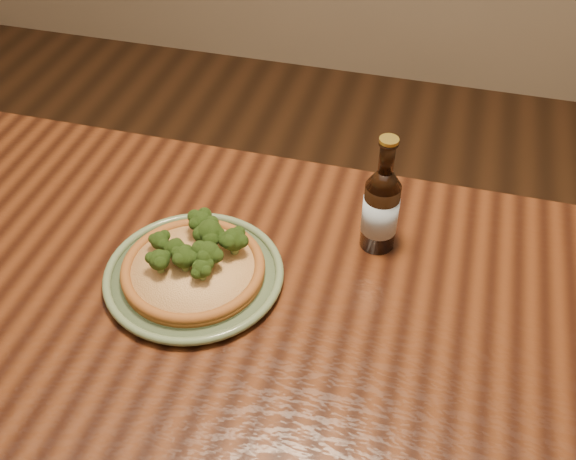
% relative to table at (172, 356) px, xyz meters
% --- Properties ---
extents(table, '(1.60, 0.90, 0.75)m').
position_rel_table_xyz_m(table, '(0.00, 0.00, 0.00)').
color(table, '#4C2310').
rests_on(table, ground).
extents(plate, '(0.29, 0.29, 0.02)m').
position_rel_table_xyz_m(plate, '(0.01, 0.09, 0.10)').
color(plate, '#647A54').
rests_on(plate, table).
extents(pizza, '(0.23, 0.23, 0.07)m').
position_rel_table_xyz_m(pizza, '(0.01, 0.10, 0.12)').
color(pizza, '#9C5923').
rests_on(pizza, plate).
extents(beer_bottle, '(0.06, 0.06, 0.22)m').
position_rel_table_xyz_m(beer_bottle, '(0.29, 0.25, 0.17)').
color(beer_bottle, black).
rests_on(beer_bottle, table).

